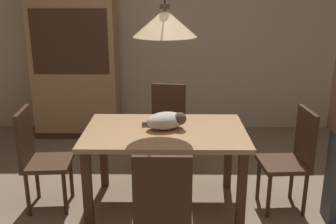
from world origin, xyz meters
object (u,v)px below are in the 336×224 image
Objects in this scene: chair_near_front at (163,207)px; pendant_lamp at (165,22)px; chair_right_side at (292,155)px; cat_sleeping at (167,121)px; dining_table at (165,141)px; hutch_bookcase at (76,71)px; chair_far_back at (167,123)px; chair_left_side at (38,155)px.

chair_near_front is 1.45m from pendant_lamp.
cat_sleeping is (-1.11, 0.02, 0.32)m from chair_right_side.
pendant_lamp reaches higher than cat_sleeping.
dining_table is 0.76× the size of hutch_bookcase.
chair_far_back is 0.50× the size of hutch_bookcase.
cat_sleeping is 0.84m from pendant_lamp.
hutch_bookcase reaches higher than cat_sleeping.
chair_left_side reaches higher than dining_table.
chair_far_back is 0.91m from cat_sleeping.
hutch_bookcase is at bearing 139.49° from chair_far_back.
dining_table is 3.44× the size of cat_sleeping.
chair_far_back is 0.72× the size of pendant_lamp.
cat_sleeping is (1.14, 0.03, 0.32)m from chair_left_side.
chair_left_side is at bearing -142.16° from chair_far_back.
chair_left_side is (-2.26, -0.01, 0.00)m from chair_right_side.
chair_far_back is 1.67m from hutch_bookcase.
chair_right_side is at bearing 38.06° from chair_near_front.
chair_far_back is at bearing 142.06° from chair_right_side.
chair_left_side is at bearing 142.27° from chair_near_front.
chair_left_side is 1.18m from cat_sleeping.
pendant_lamp is at bearing 89.96° from chair_near_front.
chair_far_back reaches higher than dining_table.
pendant_lamp is (-1.13, -0.01, 1.15)m from chair_right_side.
chair_left_side is 1.98m from hutch_bookcase.
hutch_bookcase is (-1.24, 1.06, 0.38)m from chair_far_back.
chair_right_side is 2.28× the size of cat_sleeping.
cat_sleeping is at bearing -89.70° from chair_far_back.
chair_near_front is 1.00× the size of chair_left_side.
chair_near_front reaches higher than dining_table.
chair_left_side is (-1.13, 0.87, 0.00)m from chair_near_front.
chair_right_side reaches higher than cat_sleeping.
chair_near_front is 1.00× the size of chair_far_back.
chair_near_front is at bearing -90.04° from dining_table.
chair_near_front is at bearing -90.04° from pendant_lamp.
dining_table is 1.14m from chair_right_side.
chair_right_side and chair_near_front have the same top height.
hutch_bookcase is (-1.23, 2.81, 0.38)m from chair_near_front.
chair_right_side is at bearing 0.28° from dining_table.
dining_table is 2.30m from hutch_bookcase.
cat_sleeping is at bearing 179.06° from chair_right_side.
cat_sleeping is at bearing 59.92° from pendant_lamp.
hutch_bookcase is (-1.24, 1.91, 0.06)m from cat_sleeping.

